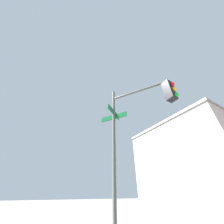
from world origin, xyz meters
The scene contains 2 objects.
traffic_signal_near centered at (-6.06, -6.16, 3.90)m, with size 2.49×1.81×5.52m.
building_stucco centered at (-15.82, 17.85, 6.12)m, with size 15.94×19.99×12.22m.
Camera 1 is at (-3.36, -8.81, 1.67)m, focal length 19.56 mm.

